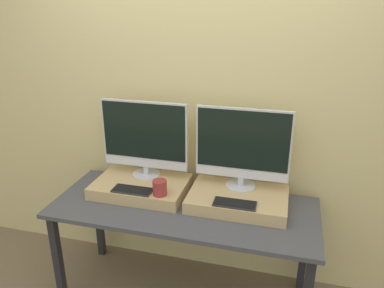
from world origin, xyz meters
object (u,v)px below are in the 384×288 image
Objects in this scene: monitor_left at (145,138)px; keyboard_right at (235,204)px; monitor_right at (243,147)px; mug at (160,188)px; keyboard_left at (132,190)px.

monitor_left is 0.79m from keyboard_right.
keyboard_right is at bearing -20.16° from monitor_left.
monitor_right is 0.38m from keyboard_right.
mug is (0.20, -0.25, -0.24)m from monitor_left.
mug is at bearing -52.31° from monitor_left.
monitor_left is 0.40m from mug.
keyboard_left is 1.00× the size of keyboard_right.
keyboard_left is 0.20m from mug.
keyboard_left is at bearing 180.00° from keyboard_right.
mug is at bearing 180.00° from keyboard_right.
mug is at bearing -152.87° from monitor_right.
keyboard_right is (0.00, -0.25, -0.28)m from monitor_right.
monitor_left and monitor_right have the same top height.
mug is 0.60m from monitor_right.
keyboard_left is 0.43× the size of monitor_right.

